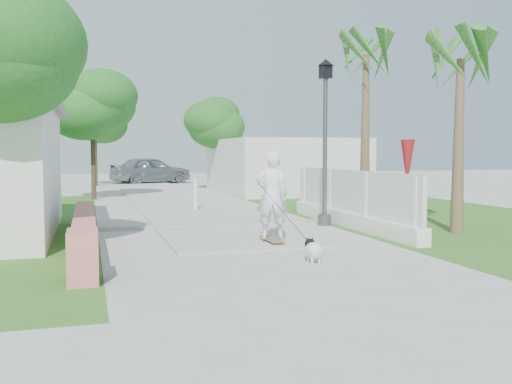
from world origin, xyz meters
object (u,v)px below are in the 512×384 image
object	(u,v)px
street_lamp	(325,135)
parked_car	(151,170)
bollard	(196,194)
dog	(313,250)
patio_umbrella	(407,163)
skateboarder	(277,204)

from	to	relation	value
street_lamp	parked_car	xyz separation A→B (m)	(-2.32, 22.21, -1.57)
bollard	dog	distance (m)	9.31
patio_umbrella	skateboarder	distance (m)	4.87
street_lamp	parked_car	distance (m)	22.39
street_lamp	skateboarder	distance (m)	4.24
street_lamp	bollard	distance (m)	5.56
skateboarder	parked_car	world-z (taller)	skateboarder
bollard	skateboarder	distance (m)	7.67
dog	street_lamp	bearing A→B (deg)	68.09
bollard	skateboarder	bearing A→B (deg)	-87.79
bollard	dog	xyz separation A→B (m)	(0.43, -9.29, -0.35)
skateboarder	parked_car	size ratio (longest dim) A/B	0.49
patio_umbrella	dog	distance (m)	5.82
parked_car	bollard	bearing A→B (deg)	161.95
bollard	parked_car	bearing A→B (deg)	88.78
patio_umbrella	skateboarder	world-z (taller)	patio_umbrella
skateboarder	dog	size ratio (longest dim) A/B	3.91
dog	patio_umbrella	bearing A→B (deg)	45.73
patio_umbrella	parked_car	size ratio (longest dim) A/B	0.46
skateboarder	parked_car	bearing A→B (deg)	-76.49
skateboarder	dog	xyz separation A→B (m)	(0.13, -1.64, -0.69)
bollard	skateboarder	xyz separation A→B (m)	(0.30, -7.66, 0.34)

